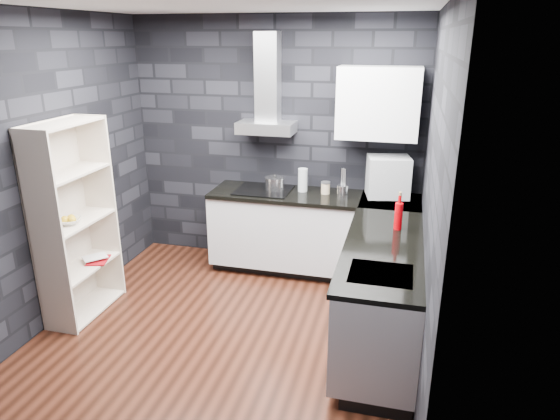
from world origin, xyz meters
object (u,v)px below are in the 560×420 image
at_px(appliance_garage, 388,177).
at_px(bookshelf, 75,222).
at_px(red_bottle, 398,216).
at_px(fruit_bowl, 69,221).
at_px(glass_vase, 303,180).
at_px(utensil_crock, 343,192).
at_px(pot, 275,184).
at_px(storage_jar, 325,188).

relative_size(appliance_garage, bookshelf, 0.23).
height_order(red_bottle, fruit_bowl, red_bottle).
bearing_deg(bookshelf, glass_vase, 24.43).
distance_m(appliance_garage, red_bottle, 0.89).
bearing_deg(glass_vase, appliance_garage, -0.84).
relative_size(red_bottle, bookshelf, 0.13).
distance_m(glass_vase, utensil_crock, 0.48).
xyz_separation_m(utensil_crock, fruit_bowl, (-2.23, -1.35, -0.03)).
distance_m(glass_vase, red_bottle, 1.36).
bearing_deg(utensil_crock, fruit_bowl, -148.83).
bearing_deg(appliance_garage, pot, 170.20).
height_order(glass_vase, appliance_garage, appliance_garage).
height_order(storage_jar, utensil_crock, utensil_crock).
xyz_separation_m(glass_vase, appliance_garage, (0.89, -0.01, 0.10)).
height_order(appliance_garage, red_bottle, appliance_garage).
bearing_deg(fruit_bowl, glass_vase, 40.17).
bearing_deg(bookshelf, utensil_crock, 15.44).
distance_m(pot, fruit_bowl, 2.08).
xyz_separation_m(utensil_crock, bookshelf, (-2.23, -1.27, -0.07)).
height_order(storage_jar, appliance_garage, appliance_garage).
relative_size(utensil_crock, fruit_bowl, 0.71).
height_order(glass_vase, utensil_crock, glass_vase).
relative_size(glass_vase, utensil_crock, 1.75).
xyz_separation_m(glass_vase, storage_jar, (0.25, -0.03, -0.07)).
height_order(glass_vase, storage_jar, glass_vase).
height_order(storage_jar, red_bottle, red_bottle).
bearing_deg(red_bottle, bookshelf, -169.18).
distance_m(utensil_crock, bookshelf, 2.57).
bearing_deg(fruit_bowl, bookshelf, 90.00).
bearing_deg(red_bottle, fruit_bowl, -167.64).
relative_size(utensil_crock, appliance_garage, 0.34).
distance_m(pot, appliance_garage, 1.19).
bearing_deg(storage_jar, utensil_crock, -33.02).
distance_m(pot, storage_jar, 0.55).
relative_size(red_bottle, fruit_bowl, 1.19).
bearing_deg(storage_jar, fruit_bowl, -144.01).
distance_m(appliance_garage, fruit_bowl, 3.06).
distance_m(red_bottle, fruit_bowl, 2.87).
bearing_deg(storage_jar, pot, -177.92).
xyz_separation_m(pot, glass_vase, (0.30, 0.05, 0.05)).
xyz_separation_m(glass_vase, bookshelf, (-1.78, -1.42, -0.12)).
xyz_separation_m(appliance_garage, fruit_bowl, (-2.67, -1.49, -0.19)).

